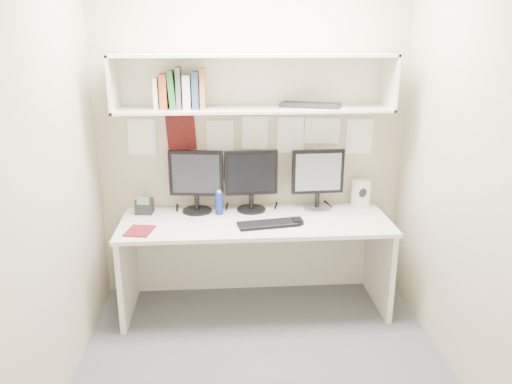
{
  "coord_description": "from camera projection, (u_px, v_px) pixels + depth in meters",
  "views": [
    {
      "loc": [
        -0.25,
        -2.83,
        2.04
      ],
      "look_at": [
        -0.02,
        0.35,
        1.04
      ],
      "focal_mm": 35.0,
      "sensor_mm": 36.0,
      "label": 1
    }
  ],
  "objects": [
    {
      "name": "maroon_notebook",
      "position": [
        140.0,
        231.0,
        3.49
      ],
      "size": [
        0.21,
        0.24,
        0.01
      ],
      "primitive_type": "cube",
      "rotation": [
        0.0,
        0.0,
        -0.19
      ],
      "color": "maroon",
      "rests_on": "desk"
    },
    {
      "name": "monitor_right",
      "position": [
        318.0,
        177.0,
        3.89
      ],
      "size": [
        0.41,
        0.22,
        0.48
      ],
      "rotation": [
        0.0,
        0.0,
        0.05
      ],
      "color": "#A5A5AA",
      "rests_on": "desk"
    },
    {
      "name": "keyboard",
      "position": [
        269.0,
        224.0,
        3.6
      ],
      "size": [
        0.46,
        0.23,
        0.02
      ],
      "primitive_type": "cube",
      "rotation": [
        0.0,
        0.0,
        0.16
      ],
      "color": "black",
      "rests_on": "desk"
    },
    {
      "name": "hutch_tray",
      "position": [
        310.0,
        105.0,
        3.66
      ],
      "size": [
        0.47,
        0.31,
        0.03
      ],
      "primitive_type": "cube",
      "rotation": [
        0.0,
        0.0,
        -0.36
      ],
      "color": "black",
      "rests_on": "overhead_hutch"
    },
    {
      "name": "monitor_left",
      "position": [
        196.0,
        179.0,
        3.82
      ],
      "size": [
        0.42,
        0.23,
        0.48
      ],
      "rotation": [
        0.0,
        0.0,
        -0.13
      ],
      "color": "black",
      "rests_on": "desk"
    },
    {
      "name": "blue_bottle",
      "position": [
        219.0,
        203.0,
        3.81
      ],
      "size": [
        0.06,
        0.06,
        0.19
      ],
      "color": "navy",
      "rests_on": "desk"
    },
    {
      "name": "floor",
      "position": [
        262.0,
        356.0,
        3.32
      ],
      "size": [
        2.4,
        2.0,
        0.01
      ],
      "primitive_type": "cube",
      "color": "#4B4B50",
      "rests_on": "ground"
    },
    {
      "name": "desk",
      "position": [
        255.0,
        264.0,
        3.83
      ],
      "size": [
        2.0,
        0.7,
        0.73
      ],
      "color": "beige",
      "rests_on": "floor"
    },
    {
      "name": "book_stack",
      "position": [
        181.0,
        90.0,
        3.57
      ],
      "size": [
        0.36,
        0.18,
        0.29
      ],
      "color": "silver",
      "rests_on": "overhead_hutch"
    },
    {
      "name": "overhead_hutch",
      "position": [
        253.0,
        82.0,
        3.62
      ],
      "size": [
        2.0,
        0.38,
        0.4
      ],
      "color": "beige",
      "rests_on": "wall_back"
    },
    {
      "name": "wall_right",
      "position": [
        461.0,
        164.0,
        3.01
      ],
      "size": [
        0.02,
        2.0,
        2.6
      ],
      "primitive_type": "cube",
      "color": "tan",
      "rests_on": "ground"
    },
    {
      "name": "wall_front",
      "position": [
        285.0,
        231.0,
        1.98
      ],
      "size": [
        2.4,
        0.02,
        2.6
      ],
      "primitive_type": "cube",
      "color": "tan",
      "rests_on": "ground"
    },
    {
      "name": "speaker",
      "position": [
        361.0,
        193.0,
        3.99
      ],
      "size": [
        0.14,
        0.14,
        0.21
      ],
      "rotation": [
        0.0,
        0.0,
        0.37
      ],
      "color": "silver",
      "rests_on": "desk"
    },
    {
      "name": "pinned_papers",
      "position": [
        252.0,
        142.0,
        3.89
      ],
      "size": [
        1.92,
        0.01,
        0.48
      ],
      "primitive_type": null,
      "color": "white",
      "rests_on": "wall_back"
    },
    {
      "name": "wall_left",
      "position": [
        54.0,
        171.0,
        2.85
      ],
      "size": [
        0.02,
        2.0,
        2.6
      ],
      "primitive_type": "cube",
      "color": "tan",
      "rests_on": "ground"
    },
    {
      "name": "mouse",
      "position": [
        298.0,
        221.0,
        3.65
      ],
      "size": [
        0.08,
        0.11,
        0.03
      ],
      "primitive_type": "cube",
      "rotation": [
        0.0,
        0.0,
        0.09
      ],
      "color": "black",
      "rests_on": "desk"
    },
    {
      "name": "monitor_center",
      "position": [
        251.0,
        178.0,
        3.85
      ],
      "size": [
        0.41,
        0.23,
        0.48
      ],
      "rotation": [
        0.0,
        0.0,
        0.05
      ],
      "color": "black",
      "rests_on": "desk"
    },
    {
      "name": "wall_back",
      "position": [
        252.0,
        135.0,
        3.88
      ],
      "size": [
        2.4,
        0.02,
        2.6
      ],
      "primitive_type": "cube",
      "color": "tan",
      "rests_on": "ground"
    },
    {
      "name": "desk_phone",
      "position": [
        144.0,
        206.0,
        3.84
      ],
      "size": [
        0.14,
        0.13,
        0.15
      ],
      "rotation": [
        0.0,
        0.0,
        -0.14
      ],
      "color": "black",
      "rests_on": "desk"
    }
  ]
}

